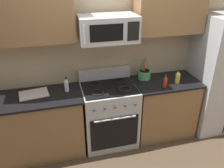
# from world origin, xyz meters

# --- Properties ---
(wall_back) EXTENTS (8.00, 0.10, 2.60)m
(wall_back) POSITION_xyz_m (0.00, 0.98, 1.30)
(wall_back) COLOR tan
(wall_back) RESTS_ON ground
(counter_left) EXTENTS (1.30, 0.61, 0.91)m
(counter_left) POSITION_xyz_m (-1.04, 0.61, 0.46)
(counter_left) COLOR olive
(counter_left) RESTS_ON ground
(range_oven) EXTENTS (0.76, 0.65, 1.09)m
(range_oven) POSITION_xyz_m (-0.00, 0.61, 0.47)
(range_oven) COLOR #B2B5BA
(range_oven) RESTS_ON ground
(counter_right) EXTENTS (0.95, 0.61, 0.91)m
(counter_right) POSITION_xyz_m (0.87, 0.61, 0.46)
(counter_right) COLOR olive
(counter_right) RESTS_ON ground
(refrigerator) EXTENTS (0.82, 0.72, 1.83)m
(refrigerator) POSITION_xyz_m (1.77, 0.59, 0.92)
(refrigerator) COLOR #B2B5BA
(refrigerator) RESTS_ON ground
(microwave) EXTENTS (0.72, 0.44, 0.32)m
(microwave) POSITION_xyz_m (-0.00, 0.64, 1.73)
(microwave) COLOR #B2B5BA
(upper_cabinets_left) EXTENTS (1.29, 0.34, 0.77)m
(upper_cabinets_left) POSITION_xyz_m (-1.04, 0.76, 1.97)
(upper_cabinets_left) COLOR olive
(upper_cabinets_right) EXTENTS (0.94, 0.34, 0.77)m
(upper_cabinets_right) POSITION_xyz_m (0.87, 0.76, 1.97)
(upper_cabinets_right) COLOR olive
(utensil_crock) EXTENTS (0.19, 0.19, 0.33)m
(utensil_crock) POSITION_xyz_m (0.58, 0.78, 0.98)
(utensil_crock) COLOR #59AD66
(utensil_crock) RESTS_ON counter_right
(cutting_board) EXTENTS (0.40, 0.30, 0.02)m
(cutting_board) POSITION_xyz_m (-1.00, 0.68, 0.92)
(cutting_board) COLOR silver
(cutting_board) RESTS_ON counter_left
(bottle_vinegar) EXTENTS (0.06, 0.06, 0.20)m
(bottle_vinegar) POSITION_xyz_m (-0.57, 0.66, 1.00)
(bottle_vinegar) COLOR silver
(bottle_vinegar) RESTS_ON counter_left
(bottle_hot_sauce) EXTENTS (0.05, 0.05, 0.19)m
(bottle_hot_sauce) POSITION_xyz_m (0.76, 0.44, 0.99)
(bottle_hot_sauce) COLOR red
(bottle_hot_sauce) RESTS_ON counter_right
(bottle_oil) EXTENTS (0.07, 0.07, 0.20)m
(bottle_oil) POSITION_xyz_m (0.99, 0.52, 1.00)
(bottle_oil) COLOR gold
(bottle_oil) RESTS_ON counter_right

